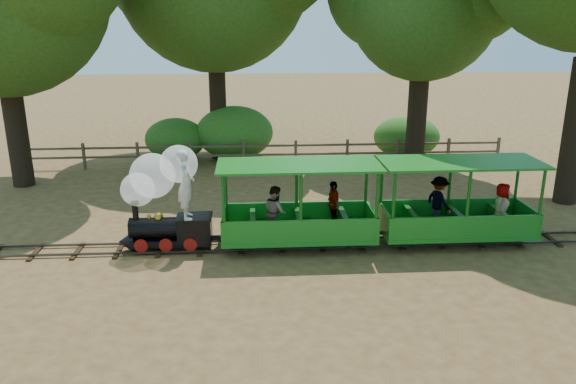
{
  "coord_description": "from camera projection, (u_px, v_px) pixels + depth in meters",
  "views": [
    {
      "loc": [
        -0.68,
        -12.99,
        5.52
      ],
      "look_at": [
        0.21,
        0.5,
        1.29
      ],
      "focal_mm": 35.0,
      "sensor_mm": 36.0,
      "label": 1
    }
  ],
  "objects": [
    {
      "name": "carriage_front",
      "position": [
        299.0,
        215.0,
        13.84
      ],
      "size": [
        3.93,
        1.61,
        2.04
      ],
      "color": "#1B7F1F",
      "rests_on": "track"
    },
    {
      "name": "shrub_mid_e",
      "position": [
        412.0,
        137.0,
        23.05
      ],
      "size": [
        2.3,
        1.77,
        1.59
      ],
      "primitive_type": "ellipsoid",
      "color": "#2D6B1E",
      "rests_on": "ground"
    },
    {
      "name": "carriage_rear",
      "position": [
        458.0,
        211.0,
        14.12
      ],
      "size": [
        3.93,
        1.61,
        2.04
      ],
      "color": "#1B7F1F",
      "rests_on": "track"
    },
    {
      "name": "fence",
      "position": [
        270.0,
        151.0,
        21.51
      ],
      "size": [
        18.1,
        0.1,
        1.0
      ],
      "color": "brown",
      "rests_on": "ground"
    },
    {
      "name": "shrub_east",
      "position": [
        402.0,
        137.0,
        23.02
      ],
      "size": [
        2.34,
        1.8,
        1.62
      ],
      "primitive_type": "ellipsoid",
      "color": "#2D6B1E",
      "rests_on": "ground"
    },
    {
      "name": "locomotive",
      "position": [
        162.0,
        191.0,
        13.48
      ],
      "size": [
        2.31,
        1.1,
        2.65
      ],
      "color": "black",
      "rests_on": "ground"
    },
    {
      "name": "track",
      "position": [
        281.0,
        244.0,
        14.04
      ],
      "size": [
        22.0,
        1.0,
        0.1
      ],
      "color": "#3F3D3A",
      "rests_on": "ground"
    },
    {
      "name": "ground",
      "position": [
        281.0,
        247.0,
        14.06
      ],
      "size": [
        90.0,
        90.0,
        0.0
      ],
      "primitive_type": "plane",
      "color": "olive",
      "rests_on": "ground"
    },
    {
      "name": "shrub_west",
      "position": [
        175.0,
        139.0,
        22.43
      ],
      "size": [
        2.43,
        1.87,
        1.68
      ],
      "primitive_type": "ellipsoid",
      "color": "#2D6B1E",
      "rests_on": "ground"
    },
    {
      "name": "shrub_mid_w",
      "position": [
        235.0,
        133.0,
        22.51
      ],
      "size": [
        3.08,
        2.37,
        2.14
      ],
      "primitive_type": "ellipsoid",
      "color": "#2D6B1E",
      "rests_on": "ground"
    }
  ]
}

